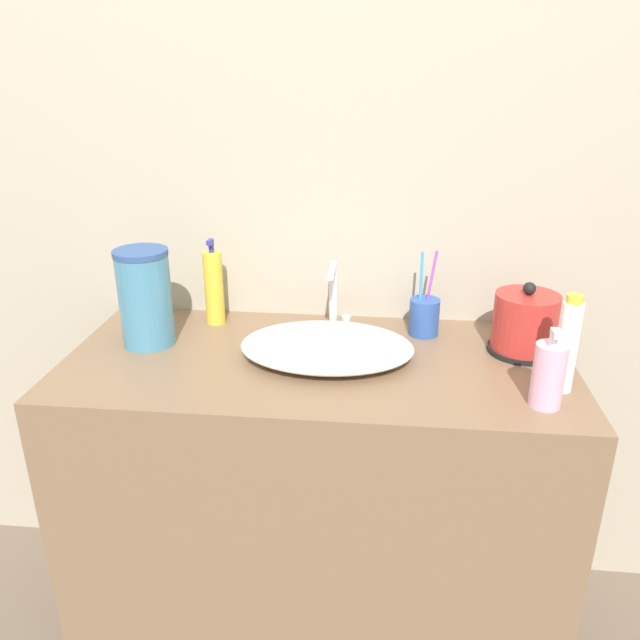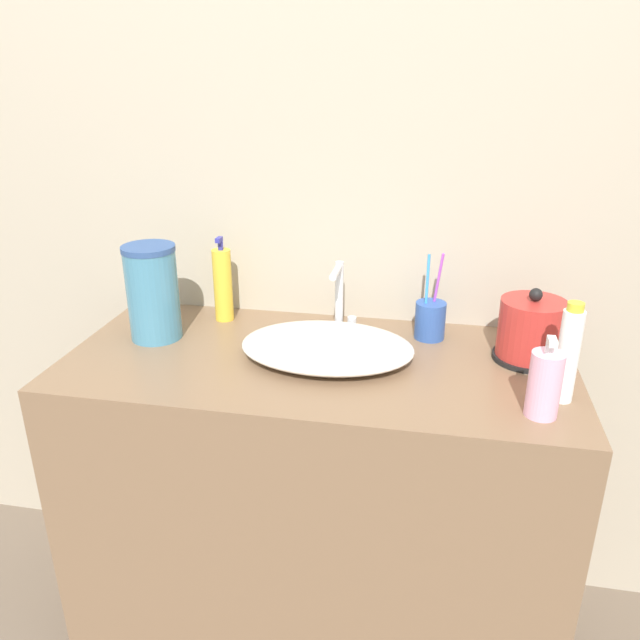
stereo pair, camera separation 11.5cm
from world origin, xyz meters
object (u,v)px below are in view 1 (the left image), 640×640
at_px(toothbrush_cup, 424,316).
at_px(mouthwash_bottle, 567,345).
at_px(faucet, 335,295).
at_px(electric_kettle, 524,326).
at_px(lotion_bottle, 548,375).
at_px(water_pitcher, 145,298).
at_px(shampoo_bottle, 214,287).

height_order(toothbrush_cup, mouthwash_bottle, toothbrush_cup).
bearing_deg(toothbrush_cup, mouthwash_bottle, -44.11).
bearing_deg(faucet, toothbrush_cup, 1.87).
distance_m(faucet, toothbrush_cup, 0.24).
relative_size(electric_kettle, lotion_bottle, 1.04).
height_order(lotion_bottle, water_pitcher, water_pitcher).
relative_size(shampoo_bottle, water_pitcher, 0.96).
bearing_deg(mouthwash_bottle, toothbrush_cup, 135.89).
height_order(faucet, electric_kettle, faucet).
distance_m(electric_kettle, shampoo_bottle, 0.80).
bearing_deg(lotion_bottle, water_pitcher, 166.65).
bearing_deg(water_pitcher, faucet, 14.81).
xyz_separation_m(mouthwash_bottle, water_pitcher, (-0.97, 0.14, 0.02)).
relative_size(faucet, water_pitcher, 0.78).
xyz_separation_m(faucet, shampoo_bottle, (-0.33, 0.03, -0.00)).
distance_m(mouthwash_bottle, water_pitcher, 0.98).
distance_m(toothbrush_cup, mouthwash_bottle, 0.40).
xyz_separation_m(electric_kettle, toothbrush_cup, (-0.23, 0.09, -0.02)).
height_order(toothbrush_cup, lotion_bottle, toothbrush_cup).
bearing_deg(shampoo_bottle, toothbrush_cup, -2.16).
height_order(faucet, toothbrush_cup, toothbrush_cup).
distance_m(electric_kettle, toothbrush_cup, 0.25).
relative_size(faucet, lotion_bottle, 1.09).
bearing_deg(toothbrush_cup, faucet, -178.13).
bearing_deg(toothbrush_cup, water_pitcher, -169.42).
relative_size(faucet, shampoo_bottle, 0.81).
bearing_deg(electric_kettle, lotion_bottle, -90.72).
xyz_separation_m(electric_kettle, water_pitcher, (-0.93, -0.04, 0.05)).
bearing_deg(electric_kettle, faucet, 170.45).
bearing_deg(shampoo_bottle, lotion_bottle, -25.02).
relative_size(electric_kettle, toothbrush_cup, 0.79).
relative_size(shampoo_bottle, mouthwash_bottle, 1.08).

